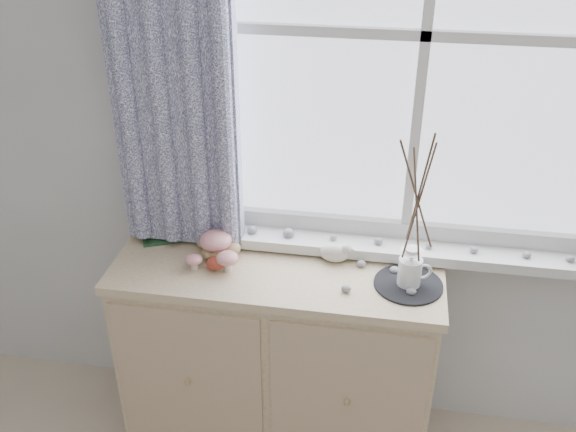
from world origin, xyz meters
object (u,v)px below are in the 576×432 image
(sideboard, at_px, (277,357))
(toadstool_cluster, at_px, (216,247))
(twig_pitcher, at_px, (419,195))
(botanical_book, at_px, (173,216))

(sideboard, height_order, toadstool_cluster, toadstool_cluster)
(sideboard, xyz_separation_m, twig_pitcher, (0.47, -0.02, 0.78))
(sideboard, bearing_deg, toadstool_cluster, 178.94)
(botanical_book, bearing_deg, twig_pitcher, -32.55)
(sideboard, height_order, twig_pitcher, twig_pitcher)
(sideboard, relative_size, twig_pitcher, 1.95)
(sideboard, height_order, botanical_book, botanical_book)
(botanical_book, height_order, toadstool_cluster, botanical_book)
(sideboard, xyz_separation_m, toadstool_cluster, (-0.22, 0.00, 0.49))
(botanical_book, distance_m, twig_pitcher, 0.93)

